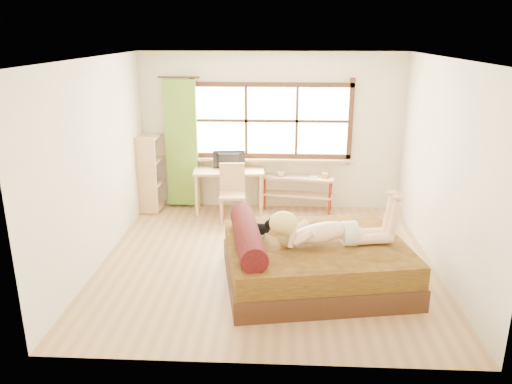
# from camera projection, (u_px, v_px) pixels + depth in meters

# --- Properties ---
(floor) EXTENTS (4.50, 4.50, 0.00)m
(floor) POSITION_uv_depth(u_px,v_px,m) (267.00, 260.00, 6.88)
(floor) COLOR #9E754C
(floor) RESTS_ON ground
(ceiling) EXTENTS (4.50, 4.50, 0.00)m
(ceiling) POSITION_uv_depth(u_px,v_px,m) (268.00, 58.00, 6.05)
(ceiling) COLOR white
(ceiling) RESTS_ON wall_back
(wall_back) EXTENTS (4.50, 0.00, 4.50)m
(wall_back) POSITION_uv_depth(u_px,v_px,m) (271.00, 132.00, 8.60)
(wall_back) COLOR silver
(wall_back) RESTS_ON floor
(wall_front) EXTENTS (4.50, 0.00, 4.50)m
(wall_front) POSITION_uv_depth(u_px,v_px,m) (260.00, 232.00, 4.32)
(wall_front) COLOR silver
(wall_front) RESTS_ON floor
(wall_left) EXTENTS (0.00, 4.50, 4.50)m
(wall_left) POSITION_uv_depth(u_px,v_px,m) (97.00, 163.00, 6.57)
(wall_left) COLOR silver
(wall_left) RESTS_ON floor
(wall_right) EXTENTS (0.00, 4.50, 4.50)m
(wall_right) POSITION_uv_depth(u_px,v_px,m) (444.00, 168.00, 6.35)
(wall_right) COLOR silver
(wall_right) RESTS_ON floor
(window) EXTENTS (2.80, 0.16, 1.46)m
(window) POSITION_uv_depth(u_px,v_px,m) (271.00, 123.00, 8.52)
(window) COLOR #FFEDBF
(window) RESTS_ON wall_back
(curtain) EXTENTS (0.55, 0.10, 2.20)m
(curtain) POSITION_uv_depth(u_px,v_px,m) (182.00, 144.00, 8.62)
(curtain) COLOR #467F22
(curtain) RESTS_ON wall_back
(bed) EXTENTS (2.45, 2.10, 0.83)m
(bed) POSITION_uv_depth(u_px,v_px,m) (311.00, 261.00, 6.19)
(bed) COLOR #351E10
(bed) RESTS_ON floor
(woman) EXTENTS (1.58, 0.69, 0.66)m
(woman) POSITION_uv_depth(u_px,v_px,m) (330.00, 219.00, 5.96)
(woman) COLOR beige
(woman) RESTS_ON bed
(kitten) EXTENTS (0.35, 0.19, 0.26)m
(kitten) POSITION_uv_depth(u_px,v_px,m) (258.00, 228.00, 6.21)
(kitten) COLOR black
(kitten) RESTS_ON bed
(desk) EXTENTS (1.24, 0.65, 0.75)m
(desk) POSITION_uv_depth(u_px,v_px,m) (229.00, 175.00, 8.57)
(desk) COLOR tan
(desk) RESTS_ON floor
(monitor) EXTENTS (0.55, 0.12, 0.31)m
(monitor) POSITION_uv_depth(u_px,v_px,m) (229.00, 160.00, 8.53)
(monitor) COLOR black
(monitor) RESTS_ON desk
(chair) EXTENTS (0.45, 0.45, 0.94)m
(chair) POSITION_uv_depth(u_px,v_px,m) (232.00, 189.00, 8.25)
(chair) COLOR tan
(chair) RESTS_ON floor
(pipe_shelf) EXTENTS (1.26, 0.51, 0.70)m
(pipe_shelf) POSITION_uv_depth(u_px,v_px,m) (299.00, 185.00, 8.68)
(pipe_shelf) COLOR tan
(pipe_shelf) RESTS_ON floor
(cup) EXTENTS (0.15, 0.15, 0.10)m
(cup) POSITION_uv_depth(u_px,v_px,m) (281.00, 173.00, 8.63)
(cup) COLOR gray
(cup) RESTS_ON pipe_shelf
(book) EXTENTS (0.18, 0.22, 0.02)m
(book) POSITION_uv_depth(u_px,v_px,m) (310.00, 176.00, 8.62)
(book) COLOR gray
(book) RESTS_ON pipe_shelf
(bookshelf) EXTENTS (0.33, 0.58, 1.33)m
(bookshelf) POSITION_uv_depth(u_px,v_px,m) (151.00, 172.00, 8.67)
(bookshelf) COLOR tan
(bookshelf) RESTS_ON floor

